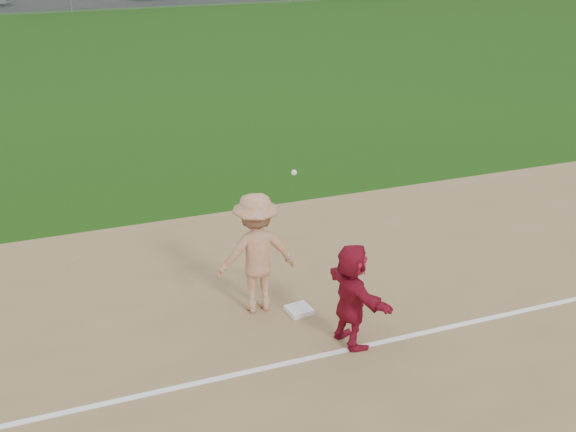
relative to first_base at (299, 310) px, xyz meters
name	(u,v)px	position (x,y,z in m)	size (l,w,h in m)	color
ground	(322,326)	(0.20, -0.48, -0.06)	(160.00, 160.00, 0.00)	#18410C
foul_line	(343,351)	(0.20, -1.28, -0.04)	(60.00, 0.10, 0.01)	white
parking_asphalt	(64,1)	(0.20, 45.52, -0.06)	(120.00, 10.00, 0.01)	black
first_base	(299,310)	(0.00, 0.00, 0.00)	(0.38, 0.38, 0.08)	white
base_runner	(352,295)	(0.40, -1.11, 0.78)	(1.53, 0.49, 1.64)	maroon
first_base_play	(256,253)	(-0.59, 0.38, 0.97)	(1.32, 0.78, 2.44)	#9E9EA1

